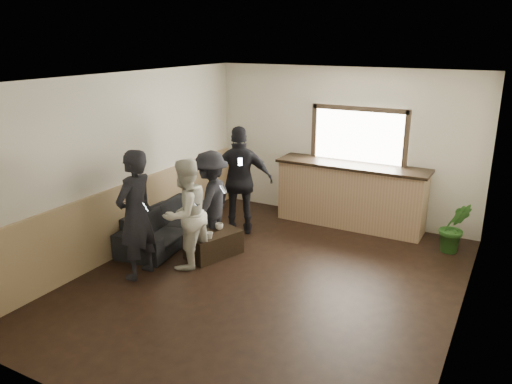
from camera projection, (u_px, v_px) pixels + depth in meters
The scene contains 12 objects.
ground at pixel (267, 281), 7.03m from camera, with size 5.00×6.00×0.01m, color black.
room_shell at pixel (221, 174), 6.93m from camera, with size 5.01×6.01×2.80m.
bar_counter at pixel (351, 191), 8.96m from camera, with size 2.70×0.68×2.13m.
sofa at pixel (168, 223), 8.37m from camera, with size 2.06×0.81×0.60m, color black.
coffee_table at pixel (214, 244), 7.81m from camera, with size 0.47×0.85×0.38m, color black.
cup_a at pixel (219, 226), 7.89m from camera, with size 0.13×0.13×0.10m, color silver.
cup_b at pixel (210, 236), 7.53m from camera, with size 0.10×0.10×0.10m, color silver.
potted_plant at pixel (455, 227), 7.87m from camera, with size 0.47×0.37×0.85m, color #2D6623.
person_a at pixel (136, 215), 6.94m from camera, with size 0.50×0.69×1.86m.
person_b at pixel (186, 214), 7.27m from camera, with size 0.75×0.90×1.65m.
person_c at pixel (211, 201), 7.92m from camera, with size 0.73×1.11×1.61m.
person_d at pixel (241, 181), 8.52m from camera, with size 1.18×0.96×1.88m.
Camera 1 is at (2.90, -5.63, 3.31)m, focal length 35.00 mm.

